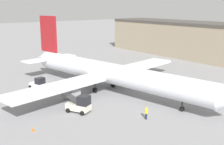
# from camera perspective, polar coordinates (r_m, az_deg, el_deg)

# --- Properties ---
(ground_plane) EXTENTS (400.00, 400.00, 0.00)m
(ground_plane) POSITION_cam_1_polar(r_m,az_deg,el_deg) (48.27, -0.00, -3.98)
(ground_plane) COLOR gray
(airplane) EXTENTS (43.51, 37.14, 12.40)m
(airplane) POSITION_cam_1_polar(r_m,az_deg,el_deg) (48.15, -1.01, -0.00)
(airplane) COLOR silver
(airplane) RESTS_ON ground_plane
(ground_crew_worker) EXTENTS (0.38, 0.38, 1.74)m
(ground_crew_worker) POSITION_cam_1_polar(r_m,az_deg,el_deg) (37.13, 6.97, -8.07)
(ground_crew_worker) COLOR #1E2338
(ground_crew_worker) RESTS_ON ground_plane
(baggage_tug) EXTENTS (3.12, 2.54, 2.18)m
(baggage_tug) POSITION_cam_1_polar(r_m,az_deg,el_deg) (51.30, -14.75, -2.22)
(baggage_tug) COLOR silver
(baggage_tug) RESTS_ON ground_plane
(belt_loader_truck) EXTENTS (3.71, 3.04, 2.51)m
(belt_loader_truck) POSITION_cam_1_polar(r_m,az_deg,el_deg) (39.29, -6.53, -6.48)
(belt_loader_truck) COLOR beige
(belt_loader_truck) RESTS_ON ground_plane
(safety_cone_near) EXTENTS (0.36, 0.36, 0.55)m
(safety_cone_near) POSITION_cam_1_polar(r_m,az_deg,el_deg) (35.09, -15.77, -11.00)
(safety_cone_near) COLOR #EF590F
(safety_cone_near) RESTS_ON ground_plane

